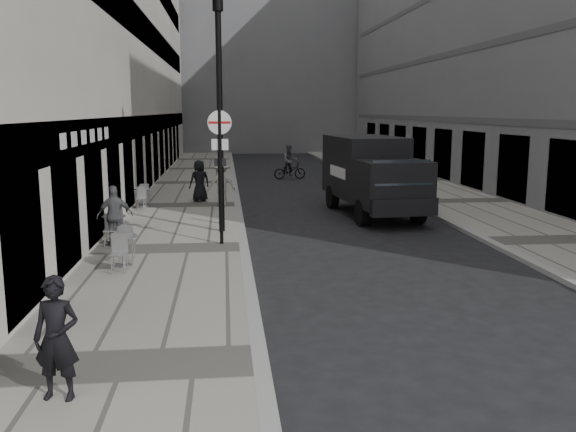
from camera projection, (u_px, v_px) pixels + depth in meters
name	position (u px, v px, depth m)	size (l,w,h in m)	color
sidewalk	(187.00, 206.00, 23.84)	(4.00, 60.00, 0.12)	gray
far_sidewalk	(458.00, 202.00, 24.96)	(4.00, 60.00, 0.12)	gray
building_far	(243.00, 35.00, 59.57)	(24.00, 16.00, 22.00)	slate
walking_man	(57.00, 338.00, 7.68)	(0.59, 0.39, 1.61)	black
sign_post	(220.00, 157.00, 16.47)	(0.64, 0.10, 3.75)	black
lamppost	(220.00, 105.00, 18.00)	(0.31, 0.31, 6.86)	black
bollard_near	(222.00, 211.00, 19.77)	(0.11, 0.11, 0.84)	black
bollard_far	(222.00, 210.00, 19.77)	(0.12, 0.12, 0.91)	black
panel_van	(371.00, 171.00, 22.02)	(2.74, 6.15, 2.82)	black
cyclist	(290.00, 166.00, 33.72)	(1.84, 0.85, 1.91)	black
pedestrian_a	(115.00, 216.00, 16.54)	(0.96, 0.40, 1.65)	#59595E
pedestrian_b	(221.00, 183.00, 23.52)	(1.11, 0.64, 1.72)	#B0ABA2
pedestrian_c	(199.00, 181.00, 24.58)	(0.82, 0.53, 1.68)	black
cafe_table_near	(123.00, 248.00, 14.41)	(0.67, 1.52, 0.87)	#A7A7A9
cafe_table_mid	(143.00, 196.00, 23.20)	(0.65, 1.47, 0.84)	silver
cafe_table_far	(114.00, 226.00, 17.11)	(0.67, 1.51, 0.86)	#ABABAD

